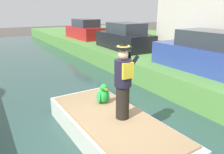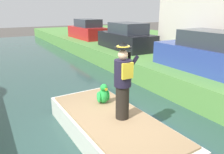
# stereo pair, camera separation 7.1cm
# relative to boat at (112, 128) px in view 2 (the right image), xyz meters

# --- Properties ---
(ground_plane) EXTENTS (80.00, 80.00, 0.00)m
(ground_plane) POSITION_rel_boat_xyz_m (0.00, -0.06, -0.40)
(ground_plane) COLOR #4C4742
(canal_water) EXTENTS (5.98, 48.00, 0.10)m
(canal_water) POSITION_rel_boat_xyz_m (0.00, -0.06, -0.35)
(canal_water) COLOR #2D4C47
(canal_water) RESTS_ON ground
(boat) EXTENTS (1.89, 4.24, 0.61)m
(boat) POSITION_rel_boat_xyz_m (0.00, 0.00, 0.00)
(boat) COLOR silver
(boat) RESTS_ON canal_water
(person_pirate) EXTENTS (0.61, 0.42, 1.85)m
(person_pirate) POSITION_rel_boat_xyz_m (0.19, -0.16, 1.23)
(person_pirate) COLOR black
(person_pirate) RESTS_ON boat
(parrot_plush) EXTENTS (0.36, 0.35, 0.57)m
(parrot_plush) POSITION_rel_boat_xyz_m (0.21, 0.84, 0.55)
(parrot_plush) COLOR green
(parrot_plush) RESTS_ON boat
(parked_car_blue) EXTENTS (1.71, 4.01, 1.50)m
(parked_car_blue) POSITION_rel_boat_xyz_m (4.73, 1.00, 1.23)
(parked_car_blue) COLOR #2D4293
(parked_car_blue) RESTS_ON grass_bank_far
(parked_car_dark) EXTENTS (1.81, 4.05, 1.50)m
(parked_car_dark) POSITION_rel_boat_xyz_m (4.73, 6.46, 1.23)
(parked_car_dark) COLOR black
(parked_car_dark) RESTS_ON grass_bank_far
(parked_car_red) EXTENTS (1.78, 4.03, 1.50)m
(parked_car_red) POSITION_rel_boat_xyz_m (4.73, 11.98, 1.23)
(parked_car_red) COLOR red
(parked_car_red) RESTS_ON grass_bank_far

